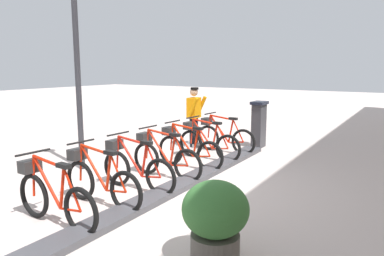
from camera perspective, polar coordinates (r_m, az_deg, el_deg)
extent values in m
plane|color=beige|center=(6.97, -1.43, -9.01)|extent=(60.00, 60.00, 0.00)
cube|color=#47474C|center=(6.95, -1.43, -8.62)|extent=(0.44, 6.97, 0.10)
cube|color=#38383D|center=(10.30, 10.38, 0.33)|extent=(0.28, 0.44, 1.20)
cube|color=#194C8C|center=(10.30, 9.66, 2.32)|extent=(0.03, 0.30, 0.40)
cube|color=black|center=(10.22, 10.48, 3.88)|extent=(0.36, 0.52, 0.08)
torus|color=black|center=(9.34, 8.03, -2.19)|extent=(0.67, 0.10, 0.67)
torus|color=black|center=(9.84, 2.54, -1.51)|extent=(0.67, 0.10, 0.67)
cylinder|color=red|center=(9.62, 4.29, -0.09)|extent=(0.60, 0.07, 0.70)
cylinder|color=red|center=(9.46, 6.08, -0.49)|extent=(0.17, 0.05, 0.61)
cylinder|color=red|center=(9.54, 4.62, 1.65)|extent=(0.69, 0.08, 0.11)
cylinder|color=red|center=(9.44, 6.87, -2.21)|extent=(0.43, 0.05, 0.09)
cylinder|color=red|center=(9.36, 7.23, -0.45)|extent=(0.33, 0.05, 0.56)
cylinder|color=red|center=(9.77, 2.70, 0.24)|extent=(0.10, 0.04, 0.62)
cube|color=black|center=(9.38, 6.44, 1.46)|extent=(0.22, 0.11, 0.06)
cylinder|color=black|center=(9.70, 2.87, 2.31)|extent=(0.06, 0.54, 0.03)
cube|color=#2D2D2D|center=(9.79, 2.31, 1.08)|extent=(0.21, 0.29, 0.18)
torus|color=black|center=(8.56, 5.66, -3.22)|extent=(0.67, 0.10, 0.67)
torus|color=black|center=(9.09, -0.16, -2.42)|extent=(0.67, 0.10, 0.67)
cylinder|color=red|center=(8.85, 1.67, -0.90)|extent=(0.60, 0.07, 0.70)
cylinder|color=red|center=(8.68, 3.57, -1.35)|extent=(0.17, 0.05, 0.61)
cylinder|color=red|center=(8.77, 2.01, 0.99)|extent=(0.69, 0.08, 0.11)
cylinder|color=red|center=(8.66, 4.42, -3.23)|extent=(0.43, 0.05, 0.09)
cylinder|color=red|center=(8.57, 4.79, -1.32)|extent=(0.33, 0.05, 0.56)
cylinder|color=red|center=(9.02, -0.01, -0.53)|extent=(0.10, 0.04, 0.62)
cube|color=black|center=(8.60, 3.94, 0.76)|extent=(0.22, 0.11, 0.06)
cylinder|color=black|center=(8.95, 0.15, 1.71)|extent=(0.06, 0.54, 0.03)
cube|color=#2D2D2D|center=(9.04, -0.43, 0.38)|extent=(0.21, 0.29, 0.18)
torus|color=black|center=(7.79, 2.81, -4.45)|extent=(0.67, 0.10, 0.67)
torus|color=black|center=(8.37, -3.34, -3.47)|extent=(0.67, 0.10, 0.67)
cylinder|color=red|center=(8.12, -1.44, -1.86)|extent=(0.60, 0.07, 0.70)
cylinder|color=red|center=(7.93, 0.57, -2.38)|extent=(0.17, 0.05, 0.61)
cylinder|color=red|center=(8.03, -1.10, 0.20)|extent=(0.69, 0.08, 0.11)
cylinder|color=red|center=(7.91, 1.49, -4.44)|extent=(0.43, 0.05, 0.09)
cylinder|color=red|center=(7.81, 1.87, -2.36)|extent=(0.33, 0.05, 0.56)
cylinder|color=red|center=(8.29, -3.20, -1.43)|extent=(0.10, 0.04, 0.62)
cube|color=black|center=(7.84, 0.94, -0.07)|extent=(0.22, 0.11, 0.06)
cylinder|color=black|center=(8.21, -3.05, 1.00)|extent=(0.06, 0.54, 0.03)
cube|color=#2D2D2D|center=(8.32, -3.64, -0.44)|extent=(0.21, 0.29, 0.18)
torus|color=black|center=(7.06, -0.66, -5.92)|extent=(0.67, 0.10, 0.67)
torus|color=black|center=(7.69, -7.11, -4.71)|extent=(0.67, 0.10, 0.67)
cylinder|color=red|center=(7.41, -5.16, -2.99)|extent=(0.60, 0.07, 0.70)
cylinder|color=red|center=(7.21, -3.05, -3.60)|extent=(0.17, 0.05, 0.61)
cylinder|color=red|center=(7.31, -4.83, -0.75)|extent=(0.69, 0.08, 0.11)
cylinder|color=red|center=(7.19, -2.05, -5.88)|extent=(0.43, 0.05, 0.09)
cylinder|color=red|center=(7.08, -1.68, -3.61)|extent=(0.33, 0.05, 0.56)
cylinder|color=red|center=(7.60, -6.99, -2.49)|extent=(0.10, 0.04, 0.62)
cube|color=black|center=(7.11, -2.69, -1.07)|extent=(0.22, 0.11, 0.06)
cylinder|color=black|center=(7.52, -6.87, 0.15)|extent=(0.06, 0.54, 0.03)
cube|color=#2D2D2D|center=(7.63, -7.46, -1.41)|extent=(0.21, 0.29, 0.18)
torus|color=black|center=(6.36, -4.93, -7.70)|extent=(0.67, 0.10, 0.67)
torus|color=black|center=(7.05, -11.61, -6.15)|extent=(0.67, 0.10, 0.67)
cylinder|color=red|center=(6.74, -9.65, -4.34)|extent=(0.60, 0.07, 0.70)
cylinder|color=red|center=(6.52, -7.46, -5.07)|extent=(0.17, 0.05, 0.61)
cylinder|color=red|center=(6.64, -9.35, -1.90)|extent=(0.69, 0.08, 0.11)
cylinder|color=red|center=(6.50, -6.40, -7.60)|extent=(0.43, 0.05, 0.09)
cylinder|color=red|center=(6.38, -6.03, -5.12)|extent=(0.33, 0.05, 0.56)
cylinder|color=red|center=(6.95, -11.52, -3.75)|extent=(0.10, 0.04, 0.62)
cube|color=black|center=(6.41, -7.12, -2.29)|extent=(0.22, 0.11, 0.06)
cylinder|color=black|center=(6.86, -11.44, -0.87)|extent=(0.06, 0.54, 0.03)
cube|color=#2D2D2D|center=(6.98, -12.02, -2.55)|extent=(0.21, 0.29, 0.18)
torus|color=black|center=(5.72, -10.27, -9.83)|extent=(0.67, 0.10, 0.67)
torus|color=black|center=(6.46, -16.99, -7.81)|extent=(0.67, 0.10, 0.67)
cylinder|color=red|center=(6.13, -15.10, -5.93)|extent=(0.60, 0.07, 0.70)
cylinder|color=red|center=(5.89, -12.89, -6.82)|extent=(0.17, 0.05, 0.61)
cylinder|color=red|center=(6.02, -14.85, -3.27)|extent=(0.69, 0.08, 0.11)
cylinder|color=red|center=(5.87, -11.76, -9.64)|extent=(0.43, 0.05, 0.09)
cylinder|color=red|center=(5.74, -11.44, -6.94)|extent=(0.33, 0.05, 0.56)
cylinder|color=red|center=(6.36, -16.96, -5.21)|extent=(0.10, 0.04, 0.62)
cube|color=black|center=(5.77, -12.60, -3.78)|extent=(0.22, 0.11, 0.06)
cylinder|color=black|center=(6.26, -16.94, -2.09)|extent=(0.06, 0.54, 0.03)
cube|color=#2D2D2D|center=(6.39, -17.47, -3.90)|extent=(0.21, 0.29, 0.18)
torus|color=black|center=(5.14, -16.97, -12.35)|extent=(0.67, 0.10, 0.67)
torus|color=black|center=(5.95, -23.43, -9.69)|extent=(0.67, 0.10, 0.67)
cylinder|color=red|center=(5.59, -21.71, -7.79)|extent=(0.60, 0.07, 0.70)
cylinder|color=red|center=(5.33, -19.60, -8.89)|extent=(0.17, 0.05, 0.61)
cylinder|color=red|center=(5.47, -21.55, -4.90)|extent=(0.69, 0.08, 0.11)
cylinder|color=red|center=(5.31, -18.43, -12.04)|extent=(0.43, 0.05, 0.09)
cylinder|color=red|center=(5.16, -18.20, -9.10)|extent=(0.33, 0.05, 0.56)
cylinder|color=red|center=(5.84, -23.47, -6.90)|extent=(0.10, 0.04, 0.62)
cube|color=black|center=(5.19, -19.40, -5.57)|extent=(0.22, 0.11, 0.06)
cylinder|color=black|center=(5.73, -23.54, -3.52)|extent=(0.06, 0.54, 0.03)
cube|color=#2D2D2D|center=(5.87, -23.98, -5.46)|extent=(0.21, 0.29, 0.18)
cube|color=white|center=(10.36, 0.86, -2.55)|extent=(0.27, 0.13, 0.10)
cube|color=white|center=(10.22, -0.29, -2.71)|extent=(0.27, 0.13, 0.10)
cylinder|color=black|center=(10.31, 0.54, -0.46)|extent=(0.15, 0.15, 0.82)
cylinder|color=black|center=(10.13, 0.03, -0.63)|extent=(0.15, 0.15, 0.82)
cube|color=orange|center=(10.12, 0.29, 3.19)|extent=(0.29, 0.42, 0.56)
cylinder|color=orange|center=(10.31, 1.45, 3.46)|extent=(0.34, 0.12, 0.57)
cylinder|color=orange|center=(9.85, 0.12, 3.17)|extent=(0.34, 0.12, 0.57)
sphere|color=tan|center=(10.09, 0.29, 5.62)|extent=(0.22, 0.22, 0.22)
cylinder|color=black|center=(10.07, 0.40, 6.18)|extent=(0.22, 0.22, 0.06)
cylinder|color=#2D2D33|center=(8.17, -17.33, 6.79)|extent=(0.12, 0.12, 3.77)
cylinder|color=#59544C|center=(4.37, 3.61, -18.27)|extent=(0.56, 0.56, 0.35)
ellipsoid|color=#377333|center=(4.17, 3.68, -12.49)|extent=(0.76, 0.76, 0.64)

